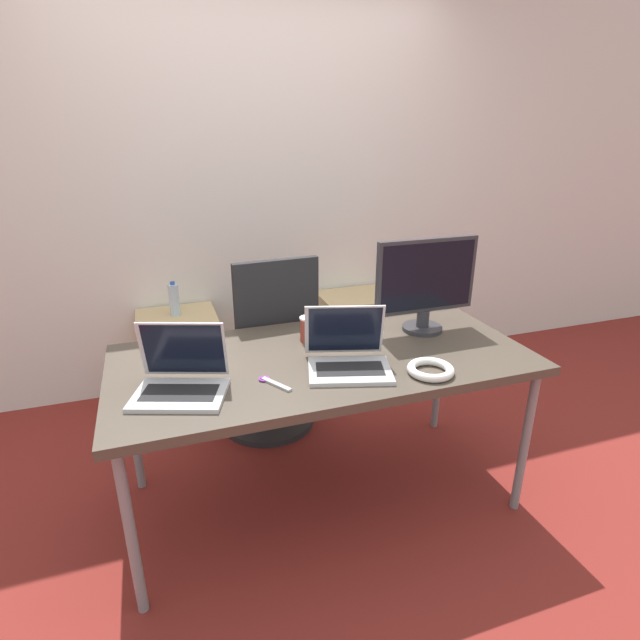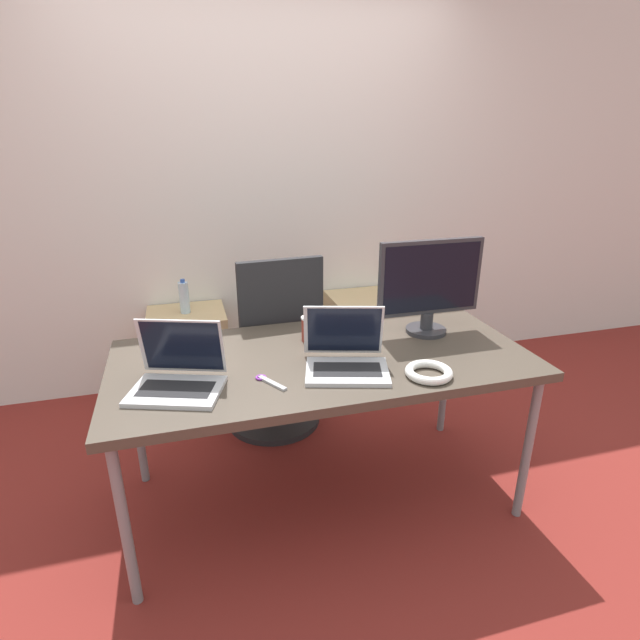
{
  "view_description": "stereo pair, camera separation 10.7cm",
  "coord_description": "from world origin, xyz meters",
  "px_view_note": "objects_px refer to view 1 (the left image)",
  "views": [
    {
      "loc": [
        -0.65,
        -1.86,
        1.69
      ],
      "look_at": [
        0.0,
        0.04,
        0.91
      ],
      "focal_mm": 28.0,
      "sensor_mm": 36.0,
      "label": 1
    },
    {
      "loc": [
        -0.55,
        -1.89,
        1.69
      ],
      "look_at": [
        0.0,
        0.04,
        0.91
      ],
      "focal_mm": 28.0,
      "sensor_mm": 36.0,
      "label": 2
    }
  ],
  "objects_px": {
    "monitor": "(426,284)",
    "cable_coil": "(431,369)",
    "cabinet_left": "(181,359)",
    "cabinet_right": "(354,335)",
    "office_chair": "(269,367)",
    "laptop_right": "(348,356)",
    "mouse": "(372,343)",
    "coffee_cup_white": "(353,320)",
    "coffee_cup_brown": "(308,329)",
    "laptop_left": "(181,379)",
    "water_bottle": "(174,300)"
  },
  "relations": [
    {
      "from": "monitor",
      "to": "cable_coil",
      "type": "distance_m",
      "value": 0.51
    },
    {
      "from": "cabinet_left",
      "to": "cabinet_right",
      "type": "relative_size",
      "value": 1.0
    },
    {
      "from": "office_chair",
      "to": "monitor",
      "type": "xyz_separation_m",
      "value": [
        0.65,
        -0.55,
        0.59
      ]
    },
    {
      "from": "laptop_right",
      "to": "cable_coil",
      "type": "height_order",
      "value": "laptop_right"
    },
    {
      "from": "mouse",
      "to": "coffee_cup_white",
      "type": "relative_size",
      "value": 0.63
    },
    {
      "from": "mouse",
      "to": "coffee_cup_brown",
      "type": "distance_m",
      "value": 0.3
    },
    {
      "from": "cabinet_left",
      "to": "laptop_right",
      "type": "relative_size",
      "value": 1.55
    },
    {
      "from": "cabinet_left",
      "to": "laptop_right",
      "type": "height_order",
      "value": "laptop_right"
    },
    {
      "from": "laptop_left",
      "to": "coffee_cup_brown",
      "type": "height_order",
      "value": "laptop_left"
    },
    {
      "from": "monitor",
      "to": "laptop_left",
      "type": "bearing_deg",
      "value": -168.15
    },
    {
      "from": "water_bottle",
      "to": "mouse",
      "type": "bearing_deg",
      "value": -55.14
    },
    {
      "from": "monitor",
      "to": "cabinet_left",
      "type": "bearing_deg",
      "value": 136.81
    },
    {
      "from": "mouse",
      "to": "monitor",
      "type": "bearing_deg",
      "value": 17.51
    },
    {
      "from": "laptop_right",
      "to": "monitor",
      "type": "distance_m",
      "value": 0.59
    },
    {
      "from": "cabinet_right",
      "to": "coffee_cup_brown",
      "type": "height_order",
      "value": "coffee_cup_brown"
    },
    {
      "from": "cabinet_right",
      "to": "coffee_cup_white",
      "type": "distance_m",
      "value": 1.13
    },
    {
      "from": "laptop_right",
      "to": "coffee_cup_white",
      "type": "bearing_deg",
      "value": 64.45
    },
    {
      "from": "laptop_left",
      "to": "water_bottle",
      "type": "bearing_deg",
      "value": 87.97
    },
    {
      "from": "office_chair",
      "to": "monitor",
      "type": "distance_m",
      "value": 1.03
    },
    {
      "from": "coffee_cup_white",
      "to": "office_chair",
      "type": "bearing_deg",
      "value": 128.27
    },
    {
      "from": "office_chair",
      "to": "laptop_right",
      "type": "distance_m",
      "value": 0.92
    },
    {
      "from": "mouse",
      "to": "laptop_left",
      "type": "bearing_deg",
      "value": -170.32
    },
    {
      "from": "laptop_right",
      "to": "coffee_cup_brown",
      "type": "bearing_deg",
      "value": 102.53
    },
    {
      "from": "water_bottle",
      "to": "cabinet_left",
      "type": "bearing_deg",
      "value": -90.0
    },
    {
      "from": "water_bottle",
      "to": "laptop_left",
      "type": "distance_m",
      "value": 1.3
    },
    {
      "from": "cabinet_right",
      "to": "monitor",
      "type": "height_order",
      "value": "monitor"
    },
    {
      "from": "monitor",
      "to": "cable_coil",
      "type": "height_order",
      "value": "monitor"
    },
    {
      "from": "cabinet_right",
      "to": "laptop_left",
      "type": "relative_size",
      "value": 1.52
    },
    {
      "from": "office_chair",
      "to": "coffee_cup_brown",
      "type": "height_order",
      "value": "office_chair"
    },
    {
      "from": "water_bottle",
      "to": "laptop_left",
      "type": "xyz_separation_m",
      "value": [
        -0.05,
        -1.29,
        0.11
      ]
    },
    {
      "from": "laptop_left",
      "to": "monitor",
      "type": "distance_m",
      "value": 1.2
    },
    {
      "from": "cabinet_left",
      "to": "coffee_cup_white",
      "type": "xyz_separation_m",
      "value": [
        0.8,
        -0.92,
        0.5
      ]
    },
    {
      "from": "coffee_cup_white",
      "to": "cable_coil",
      "type": "bearing_deg",
      "value": -78.16
    },
    {
      "from": "laptop_right",
      "to": "mouse",
      "type": "bearing_deg",
      "value": 41.86
    },
    {
      "from": "cabinet_right",
      "to": "coffee_cup_brown",
      "type": "distance_m",
      "value": 1.29
    },
    {
      "from": "office_chair",
      "to": "cabinet_left",
      "type": "xyz_separation_m",
      "value": [
        -0.46,
        0.5,
        -0.11
      ]
    },
    {
      "from": "monitor",
      "to": "coffee_cup_brown",
      "type": "bearing_deg",
      "value": 174.35
    },
    {
      "from": "laptop_left",
      "to": "cable_coil",
      "type": "height_order",
      "value": "laptop_left"
    },
    {
      "from": "coffee_cup_brown",
      "to": "office_chair",
      "type": "bearing_deg",
      "value": 99.34
    },
    {
      "from": "laptop_left",
      "to": "coffee_cup_brown",
      "type": "relative_size",
      "value": 3.37
    },
    {
      "from": "cabinet_right",
      "to": "coffee_cup_brown",
      "type": "relative_size",
      "value": 5.13
    },
    {
      "from": "coffee_cup_brown",
      "to": "cable_coil",
      "type": "bearing_deg",
      "value": -52.21
    },
    {
      "from": "coffee_cup_white",
      "to": "cable_coil",
      "type": "relative_size",
      "value": 0.48
    },
    {
      "from": "cabinet_left",
      "to": "laptop_right",
      "type": "distance_m",
      "value": 1.53
    },
    {
      "from": "laptop_left",
      "to": "laptop_right",
      "type": "xyz_separation_m",
      "value": [
        0.66,
        -0.02,
        -0.0
      ]
    },
    {
      "from": "water_bottle",
      "to": "mouse",
      "type": "height_order",
      "value": "water_bottle"
    },
    {
      "from": "coffee_cup_white",
      "to": "water_bottle",
      "type": "bearing_deg",
      "value": 130.79
    },
    {
      "from": "cabinet_right",
      "to": "coffee_cup_white",
      "type": "relative_size",
      "value": 6.54
    },
    {
      "from": "cabinet_right",
      "to": "coffee_cup_white",
      "type": "bearing_deg",
      "value": -113.38
    },
    {
      "from": "laptop_left",
      "to": "laptop_right",
      "type": "bearing_deg",
      "value": -1.72
    }
  ]
}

